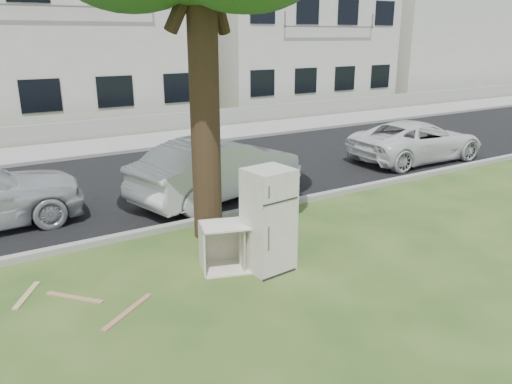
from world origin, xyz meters
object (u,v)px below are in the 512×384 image
cabinet (232,246)px  car_right (417,141)px  car_center (219,168)px  fridge (269,220)px

cabinet → car_right: bearing=40.6°
cabinet → car_center: 3.84m
car_center → car_right: bearing=-104.1°
cabinet → car_right: car_right is taller
fridge → cabinet: fridge is taller
car_center → car_right: 6.93m
car_center → car_right: car_center is taller
fridge → cabinet: size_ratio=1.69×
car_right → fridge: bearing=117.5°
car_center → fridge: bearing=149.4°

